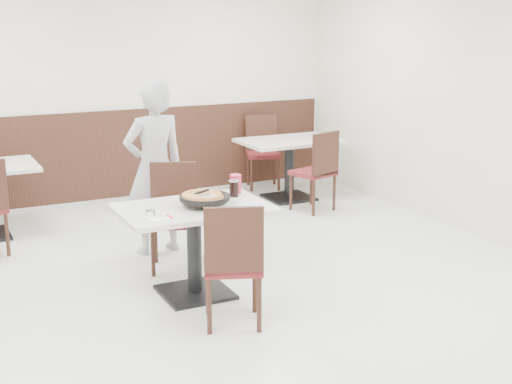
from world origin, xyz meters
name	(u,v)px	position (x,y,z in m)	size (l,w,h in m)	color
floor	(222,291)	(0.00, 0.00, 0.00)	(7.00, 7.00, 0.00)	#B1B0AC
wall_back	(105,86)	(0.00, 3.50, 1.40)	(6.00, 0.04, 2.80)	beige
wall_right	(504,104)	(3.00, 0.00, 1.40)	(0.04, 7.00, 2.80)	beige
wainscot_back	(109,155)	(0.00, 3.48, 0.55)	(5.90, 0.03, 1.10)	black
main_table	(194,251)	(-0.23, 0.04, 0.38)	(1.20, 0.80, 0.75)	beige
chair_near	(232,263)	(-0.18, -0.61, 0.47)	(0.42, 0.42, 0.95)	black
chair_far	(174,218)	(-0.17, 0.69, 0.47)	(0.42, 0.42, 0.95)	black
trivet	(206,203)	(-0.12, 0.02, 0.77)	(0.12, 0.12, 0.04)	black
pizza_pan	(205,201)	(-0.14, 0.01, 0.79)	(0.37, 0.37, 0.01)	black
pizza	(202,198)	(-0.14, 0.06, 0.81)	(0.36, 0.36, 0.02)	#B77C3E
pizza_server	(208,196)	(-0.13, -0.02, 0.84)	(0.08, 0.10, 0.00)	silver
napkin	(159,217)	(-0.58, -0.14, 0.75)	(0.17, 0.17, 0.00)	white
side_plate	(157,215)	(-0.57, -0.09, 0.76)	(0.16, 0.16, 0.01)	silver
fork	(154,213)	(-0.59, -0.07, 0.77)	(0.02, 0.17, 0.00)	silver
cola_glass	(234,189)	(0.20, 0.19, 0.81)	(0.08, 0.08, 0.13)	black
red_cup	(236,184)	(0.27, 0.30, 0.83)	(0.10, 0.10, 0.16)	#B01D38
diner_person	(154,168)	(-0.15, 1.22, 0.83)	(0.61, 0.40, 1.66)	#ABAAAE
bg_table_right	(289,169)	(1.99, 2.45, 0.38)	(1.20, 0.80, 0.75)	beige
bg_chair_right_near	(313,171)	(1.98, 1.86, 0.47)	(0.42, 0.42, 0.95)	black
bg_chair_right_far	(263,153)	(1.96, 3.11, 0.47)	(0.42, 0.42, 0.95)	black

